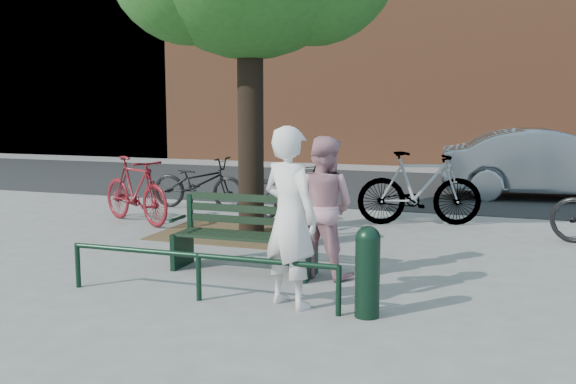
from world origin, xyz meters
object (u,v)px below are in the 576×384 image
at_px(litter_bin, 291,213).
at_px(bicycle_c, 289,193).
at_px(bollard, 368,268).
at_px(park_bench, 246,232).
at_px(person_right, 323,207).
at_px(person_left, 290,217).
at_px(parked_car, 551,164).

height_order(litter_bin, bicycle_c, bicycle_c).
bearing_deg(litter_bin, bollard, -58.15).
relative_size(park_bench, bollard, 1.95).
bearing_deg(bicycle_c, person_right, -116.08).
bearing_deg(person_right, person_left, 102.20).
relative_size(park_bench, parked_car, 0.38).
height_order(person_left, person_right, person_left).
bearing_deg(parked_car, bollard, 159.37).
bearing_deg(person_left, person_right, -64.48).
distance_m(bollard, bicycle_c, 4.69).
relative_size(person_left, bollard, 2.05).
relative_size(park_bench, person_left, 0.95).
distance_m(litter_bin, parked_car, 7.22).
distance_m(person_right, bollard, 1.57).
relative_size(park_bench, person_right, 1.04).
xyz_separation_m(park_bench, bollard, (1.77, -1.22, -0.00)).
bearing_deg(bollard, parked_car, 76.69).
bearing_deg(person_left, park_bench, -24.34).
relative_size(park_bench, litter_bin, 1.86).
distance_m(bollard, parked_car, 9.12).
xyz_separation_m(park_bench, litter_bin, (0.08, 1.50, -0.00)).
xyz_separation_m(person_left, parked_car, (2.91, 8.78, -0.16)).
relative_size(person_right, bollard, 1.87).
bearing_deg(park_bench, person_right, 4.28).
height_order(park_bench, person_right, person_right).
height_order(bicycle_c, parked_car, parked_car).
xyz_separation_m(bollard, bicycle_c, (-2.21, 4.13, 0.08)).
height_order(bollard, parked_car, parked_car).
height_order(person_right, litter_bin, person_right).
relative_size(bicycle_c, parked_car, 0.47).
bearing_deg(bicycle_c, park_bench, -133.52).
bearing_deg(bicycle_c, parked_car, -4.51).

